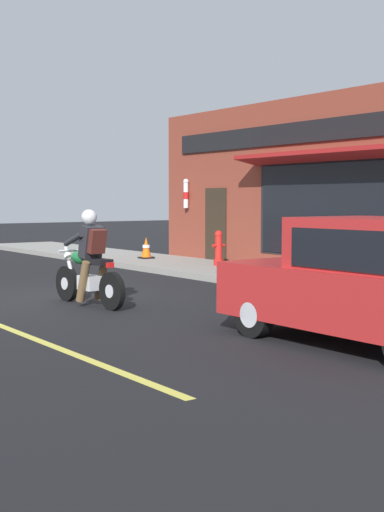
% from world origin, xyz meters
% --- Properties ---
extents(ground_plane, '(80.00, 80.00, 0.00)m').
position_xyz_m(ground_plane, '(0.00, 0.00, 0.00)').
color(ground_plane, black).
extents(sidewalk_curb, '(2.60, 22.00, 0.14)m').
position_xyz_m(sidewalk_curb, '(5.17, 3.00, 0.07)').
color(sidewalk_curb, gray).
rests_on(sidewalk_curb, ground).
extents(storefront_building, '(1.25, 10.30, 4.20)m').
position_xyz_m(storefront_building, '(6.69, 0.52, 2.11)').
color(storefront_building, brown).
rests_on(storefront_building, ground).
extents(motorcycle_with_rider, '(0.59, 2.02, 1.62)m').
position_xyz_m(motorcycle_with_rider, '(0.14, -1.27, 0.68)').
color(motorcycle_with_rider, black).
rests_on(motorcycle_with_rider, ground).
extents(car_hatchback, '(1.71, 3.81, 1.57)m').
position_xyz_m(car_hatchback, '(1.30, -6.27, 0.77)').
color(car_hatchback, black).
rests_on(car_hatchback, ground).
extents(fire_hydrant, '(0.36, 0.24, 0.88)m').
position_xyz_m(fire_hydrant, '(5.51, 2.06, 0.57)').
color(fire_hydrant, red).
rests_on(fire_hydrant, sidewalk_curb).
extents(traffic_cone, '(0.36, 0.36, 0.60)m').
position_xyz_m(traffic_cone, '(5.18, 4.94, 0.43)').
color(traffic_cone, black).
rests_on(traffic_cone, sidewalk_curb).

